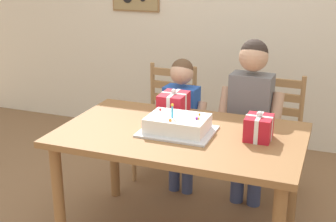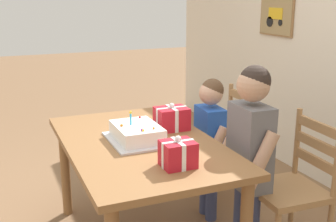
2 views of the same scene
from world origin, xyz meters
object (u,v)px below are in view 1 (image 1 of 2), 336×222
chair_left (166,122)px  chair_right (271,136)px  child_older (250,108)px  gift_box_beside_cake (259,128)px  child_younger (181,114)px  birthday_cake (178,125)px  gift_box_red_large (174,104)px  dining_table (180,147)px

chair_left → chair_right: 0.86m
chair_right → child_older: child_older is taller
gift_box_beside_cake → child_younger: size_ratio=0.17×
birthday_cake → chair_right: size_ratio=0.48×
gift_box_red_large → gift_box_beside_cake: bearing=-20.4°
gift_box_beside_cake → child_younger: bearing=140.4°
dining_table → birthday_cake: birthday_cake is taller
child_younger → gift_box_red_large: bearing=-79.7°
child_younger → chair_left: bearing=130.5°
chair_right → chair_left: bearing=180.0°
gift_box_red_large → gift_box_beside_cake: gift_box_red_large is taller
chair_right → birthday_cake: bearing=-116.9°
chair_left → child_younger: 0.38m
gift_box_beside_cake → child_older: size_ratio=0.14×
gift_box_red_large → child_older: (0.46, 0.33, -0.07)m
child_older → child_younger: child_older is taller
child_younger → dining_table: bearing=-71.2°
chair_left → gift_box_beside_cake: bearing=-42.4°
gift_box_red_large → child_younger: child_younger is taller
birthday_cake → gift_box_red_large: size_ratio=2.03×
birthday_cake → child_older: size_ratio=0.35×
child_younger → chair_right: bearing=22.0°
gift_box_red_large → gift_box_beside_cake: size_ratio=1.21×
gift_box_beside_cake → child_older: bearing=105.5°
child_older → child_younger: size_ratio=1.16×
gift_box_beside_cake → child_younger: 0.89m
gift_box_red_large → chair_left: 0.74m
chair_right → child_older: size_ratio=0.74×
dining_table → chair_right: (0.43, 0.87, -0.19)m
dining_table → gift_box_beside_cake: 0.50m
birthday_cake → gift_box_red_large: birthday_cake is taller
birthday_cake → dining_table: bearing=41.5°
dining_table → chair_right: size_ratio=1.61×
child_older → child_younger: bearing=180.0°
gift_box_red_large → gift_box_beside_cake: 0.65m
chair_left → chair_right: (0.86, -0.00, 0.00)m
dining_table → child_older: (0.31, 0.61, 0.10)m
chair_left → chair_right: size_ratio=1.00×
chair_left → child_older: child_older is taller
gift_box_beside_cake → chair_right: size_ratio=0.19×
gift_box_red_large → chair_right: (0.58, 0.59, -0.36)m
birthday_cake → chair_right: (0.45, 0.88, -0.33)m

